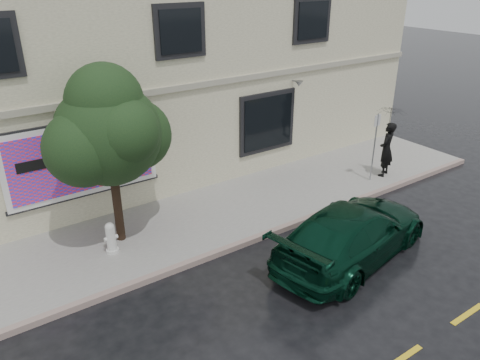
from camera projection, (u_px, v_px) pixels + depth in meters
ground at (286, 270)px, 11.60m from camera, size 90.00×90.00×0.00m
sidewalk at (216, 215)px, 14.00m from camera, size 20.00×3.50×0.15m
curb at (250, 241)px, 12.69m from camera, size 20.00×0.18×0.16m
road_marking at (402, 358)px, 8.99m from camera, size 19.00×0.12×0.01m
building at (130, 68)px, 16.86m from camera, size 20.00×8.12×7.00m
billboard at (83, 160)px, 12.76m from camera, size 4.30×0.16×2.20m
car at (352, 233)px, 11.82m from camera, size 5.34×3.15×1.46m
pedestrian at (386, 149)px, 16.10m from camera, size 0.82×0.70×1.92m
umbrella at (392, 112)px, 15.54m from camera, size 1.09×1.09×0.76m
street_tree at (109, 134)px, 11.41m from camera, size 2.59×2.59×4.29m
fire_hydrant at (111, 238)px, 11.90m from camera, size 0.35×0.33×0.85m
sign_pole at (375, 141)px, 15.49m from camera, size 0.29×0.05×2.37m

